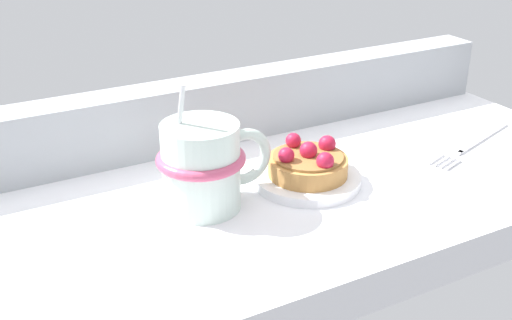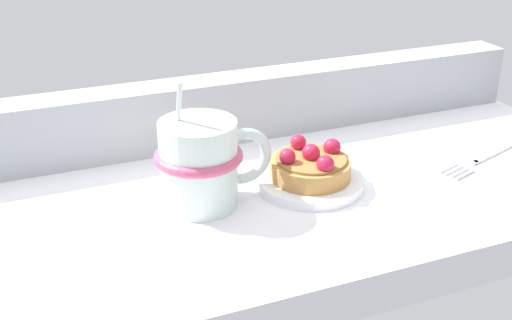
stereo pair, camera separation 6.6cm
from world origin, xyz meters
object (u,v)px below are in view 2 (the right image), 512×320
Objects in this scene: dessert_plate at (310,182)px; raspberry_tart at (311,165)px; coffee_mug at (201,161)px; dessert_fork at (491,154)px.

raspberry_tart is at bearing -9.38° from dessert_plate.
dessert_plate is 1.95cm from raspberry_tart.
dessert_plate is 12.57cm from coffee_mug.
dessert_plate is 0.87× the size of coffee_mug.
dessert_plate is 23.42cm from dessert_fork.
coffee_mug reaches higher than dessert_fork.
dessert_plate is at bearing 176.99° from dessert_fork.
dessert_plate reaches higher than dessert_fork.
raspberry_tart is 0.49× the size of dessert_fork.
dessert_plate is at bearing 170.62° from raspberry_tart.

